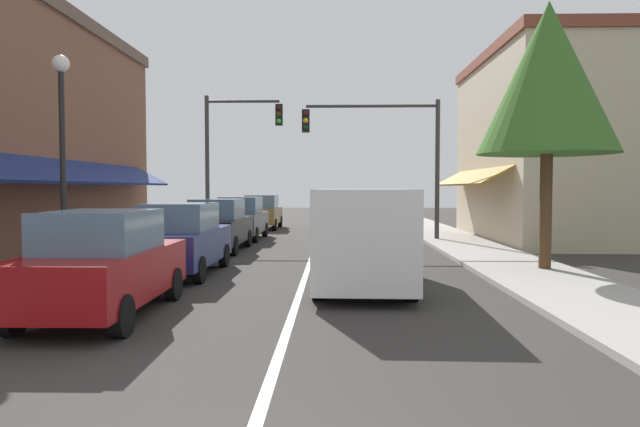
{
  "coord_description": "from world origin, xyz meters",
  "views": [
    {
      "loc": [
        0.72,
        -3.5,
        2.14
      ],
      "look_at": [
        0.26,
        13.76,
        1.36
      ],
      "focal_mm": 31.88,
      "sensor_mm": 36.0,
      "label": 1
    }
  ],
  "objects_px": {
    "parked_car_nearest_left": "(103,264)",
    "parked_car_distant_left": "(262,212)",
    "tree_right_near": "(548,79)",
    "parked_car_second_left": "(181,239)",
    "van_in_lane": "(363,234)",
    "traffic_signal_mast_arm": "(390,144)",
    "traffic_signal_left_corner": "(231,144)",
    "parked_car_third_left": "(218,225)",
    "parked_car_far_left": "(241,218)",
    "street_lamp_left_near": "(62,133)"
  },
  "relations": [
    {
      "from": "traffic_signal_mast_arm",
      "to": "parked_car_nearest_left",
      "type": "bearing_deg",
      "value": -114.18
    },
    {
      "from": "parked_car_far_left",
      "to": "traffic_signal_mast_arm",
      "type": "distance_m",
      "value": 6.8
    },
    {
      "from": "parked_car_second_left",
      "to": "van_in_lane",
      "type": "relative_size",
      "value": 0.79
    },
    {
      "from": "tree_right_near",
      "to": "parked_car_far_left",
      "type": "bearing_deg",
      "value": 135.44
    },
    {
      "from": "parked_car_nearest_left",
      "to": "traffic_signal_mast_arm",
      "type": "height_order",
      "value": "traffic_signal_mast_arm"
    },
    {
      "from": "parked_car_second_left",
      "to": "tree_right_near",
      "type": "height_order",
      "value": "tree_right_near"
    },
    {
      "from": "traffic_signal_mast_arm",
      "to": "traffic_signal_left_corner",
      "type": "xyz_separation_m",
      "value": [
        -6.64,
        1.64,
        0.13
      ]
    },
    {
      "from": "parked_car_second_left",
      "to": "street_lamp_left_near",
      "type": "xyz_separation_m",
      "value": [
        -1.98,
        -1.92,
        2.44
      ]
    },
    {
      "from": "street_lamp_left_near",
      "to": "parked_car_second_left",
      "type": "bearing_deg",
      "value": 44.0
    },
    {
      "from": "van_in_lane",
      "to": "tree_right_near",
      "type": "distance_m",
      "value": 6.31
    },
    {
      "from": "parked_car_nearest_left",
      "to": "street_lamp_left_near",
      "type": "bearing_deg",
      "value": 125.25
    },
    {
      "from": "parked_car_third_left",
      "to": "traffic_signal_left_corner",
      "type": "xyz_separation_m",
      "value": [
        -0.5,
        5.26,
        3.14
      ]
    },
    {
      "from": "parked_car_second_left",
      "to": "parked_car_far_left",
      "type": "height_order",
      "value": "same"
    },
    {
      "from": "parked_car_nearest_left",
      "to": "traffic_signal_mast_arm",
      "type": "relative_size",
      "value": 0.73
    },
    {
      "from": "parked_car_distant_left",
      "to": "tree_right_near",
      "type": "relative_size",
      "value": 0.61
    },
    {
      "from": "parked_car_far_left",
      "to": "parked_car_distant_left",
      "type": "relative_size",
      "value": 1.0
    },
    {
      "from": "parked_car_far_left",
      "to": "street_lamp_left_near",
      "type": "relative_size",
      "value": 0.83
    },
    {
      "from": "street_lamp_left_near",
      "to": "tree_right_near",
      "type": "bearing_deg",
      "value": 12.24
    },
    {
      "from": "parked_car_nearest_left",
      "to": "parked_car_far_left",
      "type": "height_order",
      "value": "same"
    },
    {
      "from": "parked_car_second_left",
      "to": "van_in_lane",
      "type": "distance_m",
      "value": 4.7
    },
    {
      "from": "parked_car_nearest_left",
      "to": "parked_car_distant_left",
      "type": "xyz_separation_m",
      "value": [
        0.06,
        20.22,
        0.0
      ]
    },
    {
      "from": "parked_car_far_left",
      "to": "parked_car_second_left",
      "type": "bearing_deg",
      "value": -88.45
    },
    {
      "from": "parked_car_third_left",
      "to": "traffic_signal_mast_arm",
      "type": "xyz_separation_m",
      "value": [
        6.14,
        3.63,
        3.01
      ]
    },
    {
      "from": "parked_car_nearest_left",
      "to": "parked_car_second_left",
      "type": "distance_m",
      "value": 4.6
    },
    {
      "from": "traffic_signal_mast_arm",
      "to": "traffic_signal_left_corner",
      "type": "distance_m",
      "value": 6.84
    },
    {
      "from": "parked_car_nearest_left",
      "to": "parked_car_third_left",
      "type": "relative_size",
      "value": 1.0
    },
    {
      "from": "tree_right_near",
      "to": "traffic_signal_left_corner",
      "type": "bearing_deg",
      "value": 134.34
    },
    {
      "from": "parked_car_nearest_left",
      "to": "street_lamp_left_near",
      "type": "distance_m",
      "value": 4.11
    },
    {
      "from": "parked_car_nearest_left",
      "to": "street_lamp_left_near",
      "type": "height_order",
      "value": "street_lamp_left_near"
    },
    {
      "from": "parked_car_distant_left",
      "to": "street_lamp_left_near",
      "type": "relative_size",
      "value": 0.83
    },
    {
      "from": "parked_car_second_left",
      "to": "parked_car_distant_left",
      "type": "height_order",
      "value": "same"
    },
    {
      "from": "tree_right_near",
      "to": "parked_car_second_left",
      "type": "bearing_deg",
      "value": -176.92
    },
    {
      "from": "traffic_signal_mast_arm",
      "to": "van_in_lane",
      "type": "bearing_deg",
      "value": -98.53
    },
    {
      "from": "van_in_lane",
      "to": "traffic_signal_left_corner",
      "type": "height_order",
      "value": "traffic_signal_left_corner"
    },
    {
      "from": "parked_car_third_left",
      "to": "tree_right_near",
      "type": "xyz_separation_m",
      "value": [
        9.26,
        -4.72,
        3.98
      ]
    },
    {
      "from": "van_in_lane",
      "to": "street_lamp_left_near",
      "type": "relative_size",
      "value": 1.06
    },
    {
      "from": "parked_car_distant_left",
      "to": "van_in_lane",
      "type": "xyz_separation_m",
      "value": [
        4.41,
        -17.18,
        0.27
      ]
    },
    {
      "from": "parked_car_nearest_left",
      "to": "street_lamp_left_near",
      "type": "xyz_separation_m",
      "value": [
        -1.94,
        2.68,
        2.44
      ]
    },
    {
      "from": "parked_car_second_left",
      "to": "traffic_signal_mast_arm",
      "type": "relative_size",
      "value": 0.73
    },
    {
      "from": "parked_car_far_left",
      "to": "traffic_signal_mast_arm",
      "type": "relative_size",
      "value": 0.73
    },
    {
      "from": "parked_car_nearest_left",
      "to": "parked_car_second_left",
      "type": "relative_size",
      "value": 1.0
    },
    {
      "from": "traffic_signal_left_corner",
      "to": "parked_car_third_left",
      "type": "bearing_deg",
      "value": -84.6
    },
    {
      "from": "traffic_signal_left_corner",
      "to": "van_in_lane",
      "type": "bearing_deg",
      "value": -67.12
    },
    {
      "from": "parked_car_third_left",
      "to": "street_lamp_left_near",
      "type": "xyz_separation_m",
      "value": [
        -1.83,
        -7.13,
        2.44
      ]
    },
    {
      "from": "parked_car_nearest_left",
      "to": "parked_car_far_left",
      "type": "bearing_deg",
      "value": 89.51
    },
    {
      "from": "parked_car_second_left",
      "to": "traffic_signal_left_corner",
      "type": "distance_m",
      "value": 10.96
    },
    {
      "from": "parked_car_nearest_left",
      "to": "traffic_signal_left_corner",
      "type": "height_order",
      "value": "traffic_signal_left_corner"
    },
    {
      "from": "parked_car_second_left",
      "to": "street_lamp_left_near",
      "type": "bearing_deg",
      "value": -135.29
    },
    {
      "from": "parked_car_third_left",
      "to": "traffic_signal_left_corner",
      "type": "relative_size",
      "value": 0.67
    },
    {
      "from": "traffic_signal_left_corner",
      "to": "street_lamp_left_near",
      "type": "bearing_deg",
      "value": -96.15
    }
  ]
}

